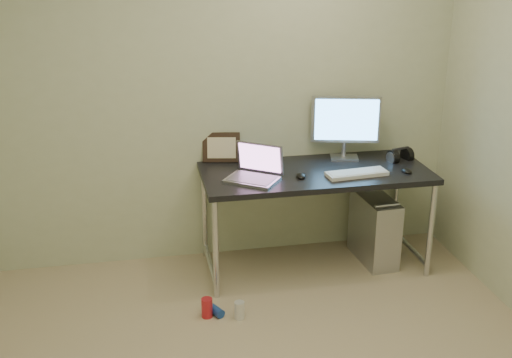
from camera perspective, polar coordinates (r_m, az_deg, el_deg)
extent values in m
cube|color=beige|center=(4.61, -3.43, 7.55)|extent=(3.50, 0.02, 2.50)
cube|color=black|center=(4.55, 5.32, 0.52)|extent=(1.61, 0.70, 0.04)
cylinder|color=silver|center=(4.27, -3.60, -6.30)|extent=(0.04, 0.04, 0.71)
cylinder|color=silver|center=(4.84, -4.61, -3.03)|extent=(0.04, 0.04, 0.71)
cylinder|color=silver|center=(4.70, 15.27, -4.46)|extent=(0.04, 0.04, 0.71)
cylinder|color=silver|center=(5.21, 12.32, -1.67)|extent=(0.04, 0.04, 0.71)
cylinder|color=silver|center=(4.68, -4.05, -7.62)|extent=(0.04, 0.62, 0.04)
cylinder|color=silver|center=(5.07, 13.46, -5.85)|extent=(0.04, 0.62, 0.04)
cube|color=#B2B3B7|center=(4.89, 10.46, -4.36)|extent=(0.25, 0.50, 0.51)
cylinder|color=#B3B3BB|center=(4.61, 11.57, -2.30)|extent=(0.18, 0.04, 0.02)
cylinder|color=#B3B3BB|center=(4.96, 9.82, -0.54)|extent=(0.18, 0.04, 0.02)
cylinder|color=black|center=(5.07, 8.84, -1.54)|extent=(0.01, 0.16, 0.69)
cylinder|color=black|center=(5.09, 9.85, -1.75)|extent=(0.02, 0.11, 0.71)
cylinder|color=red|center=(4.20, -4.38, -11.34)|extent=(0.10, 0.10, 0.13)
cylinder|color=silver|center=(4.18, -1.48, -11.58)|extent=(0.08, 0.08, 0.12)
cylinder|color=#1E46A5|center=(4.23, -3.55, -11.63)|extent=(0.10, 0.12, 0.06)
cube|color=#B3B3BB|center=(4.33, -0.36, -0.06)|extent=(0.41, 0.39, 0.02)
cube|color=slate|center=(4.32, -0.36, 0.07)|extent=(0.36, 0.33, 0.00)
cube|color=gray|center=(4.40, 0.36, 1.91)|extent=(0.30, 0.23, 0.22)
cube|color=#855481|center=(4.40, 0.38, 1.88)|extent=(0.27, 0.21, 0.19)
cube|color=#B3B3BB|center=(4.82, 7.85, 1.90)|extent=(0.23, 0.19, 0.01)
cylinder|color=#B3B3BB|center=(4.82, 7.81, 2.68)|extent=(0.03, 0.03, 0.11)
cube|color=#B3B3BB|center=(4.75, 7.98, 5.28)|extent=(0.50, 0.15, 0.35)
cube|color=#4F9BE7|center=(4.73, 8.06, 5.22)|extent=(0.45, 0.11, 0.30)
cube|color=silver|center=(4.49, 8.95, 0.48)|extent=(0.44, 0.18, 0.03)
ellipsoid|color=black|center=(4.61, 13.24, 0.80)|extent=(0.07, 0.11, 0.03)
ellipsoid|color=black|center=(4.40, 4.02, 0.37)|extent=(0.08, 0.12, 0.04)
cylinder|color=black|center=(4.82, 11.96, 1.94)|extent=(0.07, 0.12, 0.11)
cylinder|color=black|center=(4.88, 13.41, 2.03)|extent=(0.07, 0.12, 0.11)
cube|color=black|center=(4.83, 12.74, 2.66)|extent=(0.14, 0.06, 0.01)
cube|color=black|center=(4.69, -3.11, 2.83)|extent=(0.28, 0.13, 0.22)
cylinder|color=silver|center=(4.71, -0.86, 2.11)|extent=(0.01, 0.01, 0.09)
cylinder|color=silver|center=(4.69, -0.87, 2.75)|extent=(0.04, 0.03, 0.04)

